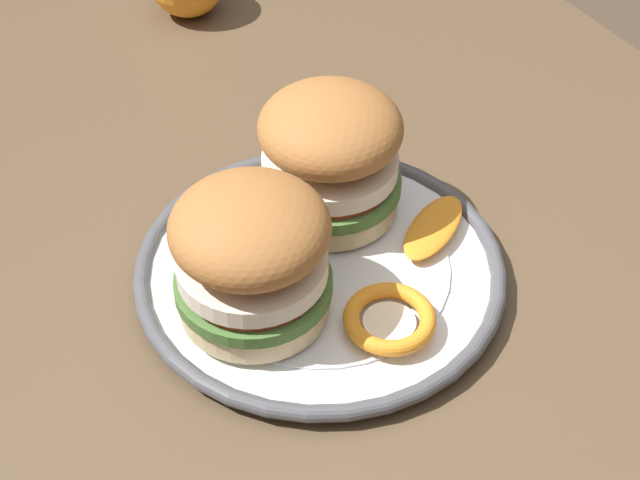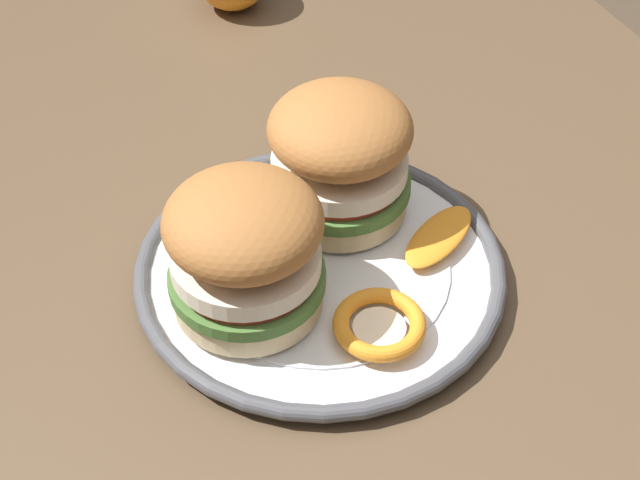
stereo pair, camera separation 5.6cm
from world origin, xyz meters
name	(u,v)px [view 2 (the right image)]	position (x,y,z in m)	size (l,w,h in m)	color
dining_table	(261,366)	(0.00, 0.00, 0.65)	(1.43, 0.92, 0.74)	brown
dinner_plate	(320,270)	(-0.01, -0.05, 0.75)	(0.27, 0.27, 0.02)	white
sandwich_half_left	(245,248)	(-0.02, 0.01, 0.80)	(0.15, 0.15, 0.10)	beige
sandwich_half_right	(340,154)	(0.04, -0.08, 0.80)	(0.15, 0.15, 0.10)	beige
orange_peel_curled	(379,324)	(-0.08, -0.06, 0.76)	(0.08, 0.08, 0.01)	orange
orange_peel_strip_long	(439,236)	(-0.02, -0.14, 0.76)	(0.07, 0.08, 0.01)	orange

